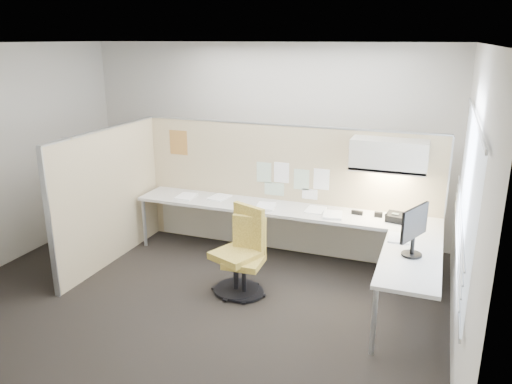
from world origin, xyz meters
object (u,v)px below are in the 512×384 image
at_px(chair_left, 240,253).
at_px(chair_right, 246,259).
at_px(phone, 395,217).
at_px(monitor, 414,228).
at_px(desk, 303,224).

relative_size(chair_left, chair_right, 1.13).
bearing_deg(chair_left, phone, 53.50).
height_order(chair_right, monitor, monitor).
bearing_deg(desk, phone, 7.06).
bearing_deg(monitor, phone, 38.92).
xyz_separation_m(desk, chair_left, (-0.51, -0.84, -0.14)).
height_order(desk, monitor, monitor).
bearing_deg(desk, monitor, -31.34).
relative_size(monitor, phone, 2.22).
xyz_separation_m(desk, phone, (1.11, 0.14, 0.18)).
xyz_separation_m(chair_left, monitor, (1.88, 0.01, 0.57)).
distance_m(chair_left, monitor, 1.97).
relative_size(chair_right, monitor, 1.70).
xyz_separation_m(chair_left, chair_right, (0.08, -0.03, -0.05)).
height_order(chair_right, phone, chair_right).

